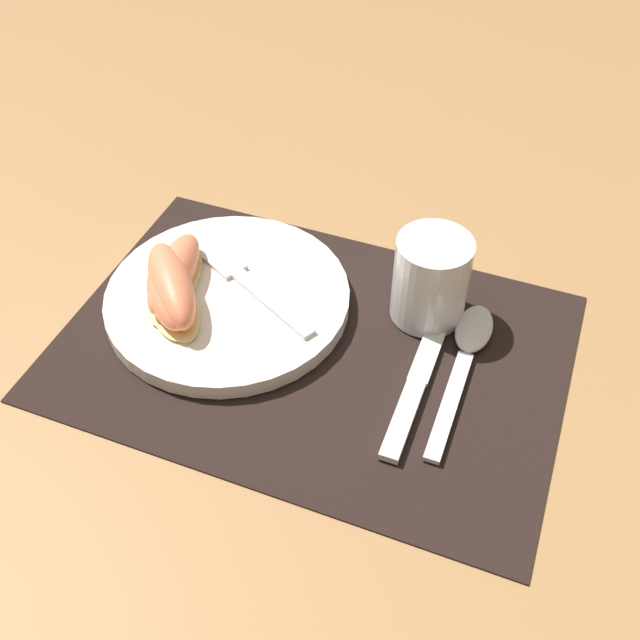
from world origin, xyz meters
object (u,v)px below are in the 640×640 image
Objects in this scene: spoon at (468,348)px; fork at (242,277)px; juice_glass at (430,283)px; citrus_wedge_2 at (170,297)px; knife at (422,370)px; citrus_wedge_0 at (174,275)px; plate at (228,298)px; citrus_wedge_1 at (172,288)px.

fork reaches higher than spoon.
juice_glass is 0.47× the size of spoon.
juice_glass is 0.88× the size of citrus_wedge_2.
juice_glass is 0.08m from knife.
citrus_wedge_0 is (-0.23, -0.07, -0.01)m from juice_glass.
knife is 0.25m from citrus_wedge_0.
spoon is (0.23, 0.02, -0.00)m from plate.
fork is at bearing -168.10° from juice_glass.
plate is 1.27× the size of spoon.
juice_glass is 0.07m from spoon.
citrus_wedge_2 is at bearing -125.48° from fork.
fork is 0.08m from citrus_wedge_2.
plate is at bearing 12.96° from citrus_wedge_0.
citrus_wedge_1 is (-0.05, -0.05, 0.02)m from fork.
citrus_wedge_0 is at bearing -148.44° from fork.
knife is 1.29× the size of fork.
juice_glass is 0.18m from fork.
plate is at bearing 36.44° from citrus_wedge_1.
fork is 1.70× the size of citrus_wedge_2.
spoon is 0.28m from citrus_wedge_2.
citrus_wedge_1 is 0.01m from citrus_wedge_2.
citrus_wedge_1 is (-0.22, -0.09, -0.00)m from juice_glass.
fork is at bearing -179.52° from spoon.
juice_glass is 0.52× the size of fork.
plate is 0.06m from citrus_wedge_1.
citrus_wedge_2 is (-0.22, -0.10, -0.01)m from juice_glass.
knife is 0.20m from fork.
fork is at bearing 169.07° from knife.
citrus_wedge_2 is (-0.04, -0.06, 0.01)m from fork.
citrus_wedge_0 is 1.01× the size of citrus_wedge_1.
plate reaches higher than knife.
spoon is 1.56× the size of citrus_wedge_0.
juice_glass reaches higher than knife.
citrus_wedge_0 is 0.02m from citrus_wedge_1.
citrus_wedge_1 is (-0.04, -0.03, 0.03)m from plate.
plate is 2.39× the size of citrus_wedge_2.
plate is at bearing -103.46° from fork.
juice_glass is 0.74× the size of citrus_wedge_1.
knife is 0.24m from citrus_wedge_2.
fork is (-0.19, 0.04, 0.02)m from knife.
spoon is 0.28m from citrus_wedge_0.
citrus_wedge_1 reaches higher than plate.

